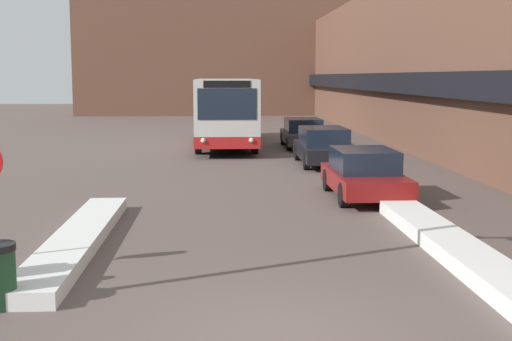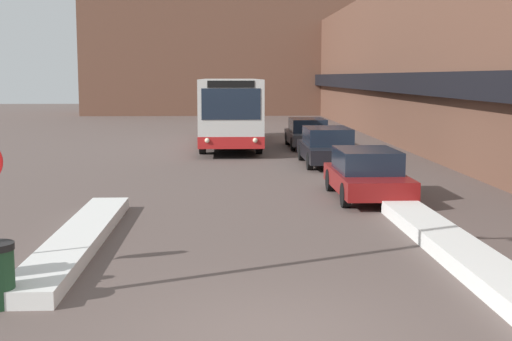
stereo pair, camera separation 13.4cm
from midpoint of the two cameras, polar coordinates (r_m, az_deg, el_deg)
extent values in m
plane|color=brown|center=(9.48, 1.70, -13.05)|extent=(160.00, 160.00, 0.00)
cube|color=brown|center=(34.56, 15.22, 8.40)|extent=(5.00, 60.00, 8.03)
cube|color=black|center=(33.80, 10.70, 6.92)|extent=(0.50, 60.00, 0.90)
cube|color=brown|center=(65.02, -2.45, 11.99)|extent=(26.00, 8.00, 16.79)
cube|color=silver|center=(14.61, -14.30, -5.32)|extent=(0.90, 8.02, 0.28)
cube|color=silver|center=(13.81, 15.47, -6.05)|extent=(0.90, 8.73, 0.31)
cube|color=silver|center=(34.46, -2.56, 5.01)|extent=(2.69, 11.77, 2.77)
cube|color=red|center=(34.53, -2.55, 3.12)|extent=(2.71, 11.79, 0.49)
cube|color=#192333|center=(34.44, -2.57, 5.66)|extent=(2.71, 10.83, 0.76)
cube|color=#192333|center=(28.55, -2.46, 5.33)|extent=(2.36, 0.03, 1.25)
cube|color=black|center=(28.53, -2.47, 6.92)|extent=(1.88, 0.03, 0.28)
sphere|color=#F2EAC6|center=(28.64, -4.38, 2.41)|extent=(0.20, 0.20, 0.20)
sphere|color=#F2EAC6|center=(28.66, -0.51, 2.43)|extent=(0.20, 0.20, 0.20)
cylinder|color=black|center=(30.92, -4.76, 2.27)|extent=(0.28, 1.03, 1.03)
cylinder|color=black|center=(30.94, -0.22, 2.30)|extent=(0.28, 1.03, 1.03)
cylinder|color=black|center=(38.19, -4.44, 3.27)|extent=(0.28, 1.03, 1.03)
cylinder|color=black|center=(38.21, -0.77, 3.30)|extent=(0.28, 1.03, 1.03)
cube|color=maroon|center=(19.79, 8.48, -0.78)|extent=(1.79, 4.31, 0.49)
cube|color=#192333|center=(19.82, 8.45, 0.83)|extent=(1.58, 2.37, 0.61)
cylinder|color=black|center=(18.71, 11.73, -1.89)|extent=(0.20, 0.64, 0.64)
cylinder|color=black|center=(18.37, 6.80, -1.96)|extent=(0.20, 0.64, 0.64)
cylinder|color=black|center=(21.28, 9.91, -0.72)|extent=(0.20, 0.64, 0.64)
cylinder|color=black|center=(20.97, 5.55, -0.76)|extent=(0.20, 0.64, 0.64)
cube|color=black|center=(27.17, 5.31, 1.55)|extent=(1.85, 4.74, 0.52)
cube|color=#192333|center=(27.23, 5.29, 2.78)|extent=(1.63, 2.61, 0.63)
cylinder|color=black|center=(25.89, 7.63, 0.78)|extent=(0.20, 0.63, 0.63)
cylinder|color=black|center=(25.63, 3.91, 0.76)|extent=(0.20, 0.63, 0.63)
cylinder|color=black|center=(28.76, 6.55, 1.47)|extent=(0.20, 0.63, 0.63)
cylinder|color=black|center=(28.53, 3.19, 1.45)|extent=(0.20, 0.63, 0.63)
cube|color=#38383D|center=(33.68, 3.68, 2.69)|extent=(1.81, 4.58, 0.51)
cube|color=#192333|center=(33.75, 3.67, 3.65)|extent=(1.59, 2.52, 0.61)
cylinder|color=black|center=(32.40, 5.42, 2.14)|extent=(0.20, 0.61, 0.61)
cylinder|color=black|center=(32.20, 2.52, 2.13)|extent=(0.20, 0.61, 0.61)
cylinder|color=black|center=(35.20, 4.74, 2.57)|extent=(0.20, 0.61, 0.61)
cylinder|color=black|center=(35.02, 2.07, 2.57)|extent=(0.20, 0.61, 0.61)
camera|label=1|loc=(0.07, -90.29, -0.04)|focal=50.00mm
camera|label=2|loc=(0.07, 89.71, 0.04)|focal=50.00mm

